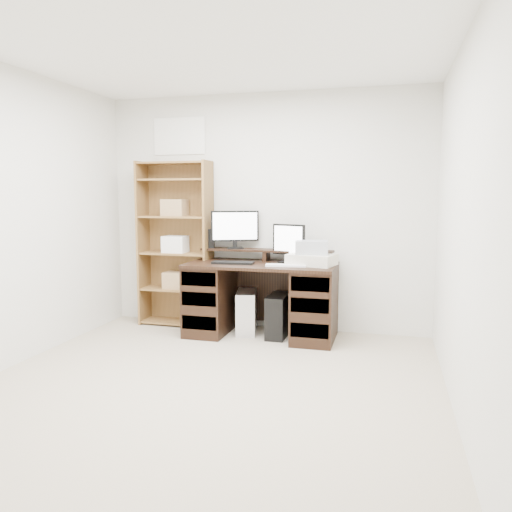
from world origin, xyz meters
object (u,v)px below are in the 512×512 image
at_px(desk, 261,298).
at_px(bookshelf, 176,242).
at_px(printer, 312,260).
at_px(tower_black, 278,316).
at_px(tower_silver, 246,312).
at_px(monitor_wide, 235,227).
at_px(monitor_small, 289,242).

height_order(desk, bookshelf, bookshelf).
xyz_separation_m(printer, tower_black, (-0.34, 0.01, -0.59)).
height_order(tower_silver, tower_black, tower_silver).
distance_m(monitor_wide, printer, 0.92).
height_order(desk, printer, printer).
xyz_separation_m(desk, printer, (0.51, 0.00, 0.42)).
bearing_deg(printer, tower_silver, -173.62).
distance_m(monitor_small, tower_black, 0.76).
height_order(tower_silver, bookshelf, bookshelf).
relative_size(printer, tower_silver, 1.00).
xyz_separation_m(tower_silver, bookshelf, (-0.84, 0.14, 0.70)).
bearing_deg(monitor_small, tower_black, -109.28).
bearing_deg(bookshelf, tower_black, -9.44).
height_order(monitor_small, tower_silver, monitor_small).
bearing_deg(tower_silver, desk, -34.71).
bearing_deg(tower_black, monitor_wide, 160.26).
xyz_separation_m(monitor_wide, tower_silver, (0.16, -0.13, -0.87)).
distance_m(printer, bookshelf, 1.56).
bearing_deg(bookshelf, tower_silver, -9.39).
distance_m(monitor_small, bookshelf, 1.29).
bearing_deg(monitor_small, desk, -136.65).
xyz_separation_m(desk, bookshelf, (-1.03, 0.21, 0.53)).
relative_size(monitor_wide, monitor_small, 1.21).
bearing_deg(tower_black, monitor_small, 52.42).
distance_m(printer, tower_black, 0.68).
bearing_deg(monitor_small, bookshelf, -165.59).
bearing_deg(monitor_small, printer, -5.66).
xyz_separation_m(monitor_wide, monitor_small, (0.60, -0.09, -0.13)).
bearing_deg(tower_black, tower_silver, 170.79).
relative_size(desk, monitor_small, 3.82).
distance_m(desk, tower_black, 0.25).
distance_m(monitor_wide, monitor_small, 0.62).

